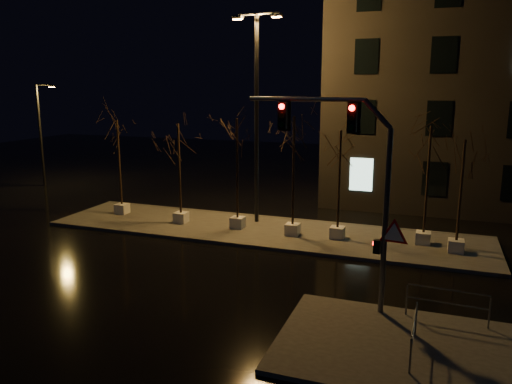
% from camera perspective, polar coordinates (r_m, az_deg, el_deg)
% --- Properties ---
extents(ground, '(90.00, 90.00, 0.00)m').
position_cam_1_polar(ground, '(19.92, -5.09, -9.27)').
color(ground, black).
rests_on(ground, ground).
extents(median, '(22.00, 5.00, 0.15)m').
position_cam_1_polar(median, '(25.17, 0.67, -4.46)').
color(median, '#3F3D38').
rests_on(median, ground).
extents(sidewalk_corner, '(7.00, 5.00, 0.15)m').
position_cam_1_polar(sidewalk_corner, '(15.10, 16.55, -16.78)').
color(sidewalk_corner, '#3F3D38').
rests_on(sidewalk_corner, ground).
extents(tree_0, '(1.80, 1.80, 5.40)m').
position_cam_1_polar(tree_0, '(28.52, -15.48, 5.63)').
color(tree_0, silver).
rests_on(tree_0, median).
extents(tree_1, '(1.80, 1.80, 5.34)m').
position_cam_1_polar(tree_1, '(25.92, -8.83, 5.21)').
color(tree_1, silver).
rests_on(tree_1, median).
extents(tree_2, '(1.80, 1.80, 5.68)m').
position_cam_1_polar(tree_2, '(24.61, -2.19, 5.58)').
color(tree_2, silver).
rests_on(tree_2, median).
extents(tree_3, '(1.80, 1.80, 5.86)m').
position_cam_1_polar(tree_3, '(23.42, 4.35, 5.56)').
color(tree_3, silver).
rests_on(tree_3, median).
extents(tree_4, '(1.80, 1.80, 5.23)m').
position_cam_1_polar(tree_4, '(23.20, 9.58, 4.19)').
color(tree_4, silver).
rests_on(tree_4, median).
extents(tree_5, '(1.80, 1.80, 5.51)m').
position_cam_1_polar(tree_5, '(23.32, 19.20, 4.24)').
color(tree_5, silver).
rests_on(tree_5, median).
extents(tree_6, '(1.80, 1.80, 5.02)m').
position_cam_1_polar(tree_6, '(22.65, 22.58, 2.82)').
color(tree_6, silver).
rests_on(tree_6, median).
extents(traffic_signal_mast, '(5.47, 0.89, 6.73)m').
position_cam_1_polar(traffic_signal_mast, '(15.84, 11.00, 2.17)').
color(traffic_signal_mast, '#505257').
rests_on(traffic_signal_mast, sidewalk_corner).
extents(streetlight_main, '(2.64, 0.51, 10.56)m').
position_cam_1_polar(streetlight_main, '(25.65, 0.07, 9.86)').
color(streetlight_main, black).
rests_on(streetlight_main, median).
extents(streetlight_far, '(1.41, 0.62, 7.33)m').
position_cam_1_polar(streetlight_far, '(39.37, -23.31, 6.44)').
color(streetlight_far, black).
rests_on(streetlight_far, ground).
extents(guard_rail_a, '(2.42, 0.19, 1.05)m').
position_cam_1_polar(guard_rail_a, '(16.59, 21.02, -11.49)').
color(guard_rail_a, '#505257').
rests_on(guard_rail_a, sidewalk_corner).
extents(guard_rail_b, '(0.09, 2.18, 1.03)m').
position_cam_1_polar(guard_rail_b, '(14.51, 17.59, -14.79)').
color(guard_rail_b, '#505257').
rests_on(guard_rail_b, sidewalk_corner).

